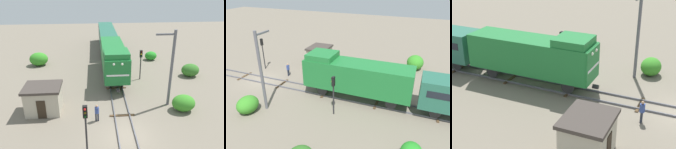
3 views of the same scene
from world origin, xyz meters
The scene contains 10 objects.
ground_plane centered at (0.00, 0.00, 0.00)m, with size 105.44×105.44×0.00m, color #756B5B.
railway_track centered at (0.00, 0.00, 0.07)m, with size 2.40×70.29×0.16m.
locomotive centered at (0.00, 12.21, 2.77)m, with size 2.90×11.60×4.60m.
traffic_signal_near centered at (-3.20, -2.13, 3.01)m, with size 0.32×0.34×4.33m.
traffic_signal_mid centered at (3.40, 11.20, 2.74)m, with size 0.32×0.34×3.93m.
worker_near_track centered at (-2.40, 2.30, 1.00)m, with size 0.38×0.38×1.70m.
catenary_mast centered at (4.94, 4.61, 4.16)m, with size 1.94×0.28×7.83m.
relay_hut centered at (-7.50, 4.41, 1.39)m, with size 3.50×2.90×2.74m.
bush_near centered at (-10.90, 17.55, 0.99)m, with size 2.73×2.23×1.98m, color #348C26.
bush_far centered at (6.15, 3.40, 0.82)m, with size 2.26×1.85×1.65m, color #378826.
Camera 2 is at (19.46, 18.11, 12.22)m, focal length 35.00 mm.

